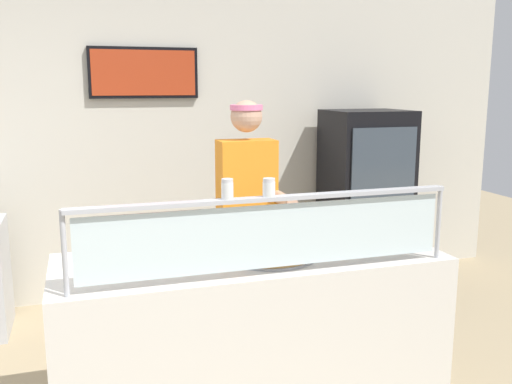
{
  "coord_description": "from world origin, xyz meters",
  "views": [
    {
      "loc": [
        0.19,
        -2.4,
        1.86
      ],
      "look_at": [
        1.08,
        0.42,
        1.29
      ],
      "focal_mm": 39.41,
      "sensor_mm": 36.0,
      "label": 1
    }
  ],
  "objects_px": {
    "pizza_tray": "(269,253)",
    "parmesan_shaker": "(227,190)",
    "drink_fridge": "(365,200)",
    "worker_figure": "(248,213)",
    "pizza_server": "(272,250)",
    "pepper_flake_shaker": "(269,189)"
  },
  "relations": [
    {
      "from": "parmesan_shaker",
      "to": "pepper_flake_shaker",
      "type": "bearing_deg",
      "value": 0.0
    },
    {
      "from": "parmesan_shaker",
      "to": "pepper_flake_shaker",
      "type": "relative_size",
      "value": 1.09
    },
    {
      "from": "pepper_flake_shaker",
      "to": "drink_fridge",
      "type": "relative_size",
      "value": 0.05
    },
    {
      "from": "worker_figure",
      "to": "drink_fridge",
      "type": "relative_size",
      "value": 1.08
    },
    {
      "from": "pizza_tray",
      "to": "worker_figure",
      "type": "relative_size",
      "value": 0.29
    },
    {
      "from": "pizza_server",
      "to": "worker_figure",
      "type": "relative_size",
      "value": 0.16
    },
    {
      "from": "worker_figure",
      "to": "drink_fridge",
      "type": "distance_m",
      "value": 1.72
    },
    {
      "from": "pizza_tray",
      "to": "parmesan_shaker",
      "type": "relative_size",
      "value": 5.4
    },
    {
      "from": "worker_figure",
      "to": "drink_fridge",
      "type": "bearing_deg",
      "value": 34.12
    },
    {
      "from": "parmesan_shaker",
      "to": "pizza_server",
      "type": "bearing_deg",
      "value": 40.63
    },
    {
      "from": "pizza_tray",
      "to": "worker_figure",
      "type": "height_order",
      "value": "worker_figure"
    },
    {
      "from": "pizza_server",
      "to": "drink_fridge",
      "type": "height_order",
      "value": "drink_fridge"
    },
    {
      "from": "pizza_server",
      "to": "drink_fridge",
      "type": "distance_m",
      "value": 2.34
    },
    {
      "from": "pizza_tray",
      "to": "worker_figure",
      "type": "distance_m",
      "value": 0.81
    },
    {
      "from": "pizza_server",
      "to": "drink_fridge",
      "type": "bearing_deg",
      "value": 63.13
    },
    {
      "from": "pizza_server",
      "to": "parmesan_shaker",
      "type": "relative_size",
      "value": 2.93
    },
    {
      "from": "pizza_tray",
      "to": "pizza_server",
      "type": "height_order",
      "value": "pizza_server"
    },
    {
      "from": "pizza_tray",
      "to": "parmesan_shaker",
      "type": "height_order",
      "value": "parmesan_shaker"
    },
    {
      "from": "pizza_server",
      "to": "parmesan_shaker",
      "type": "distance_m",
      "value": 0.57
    },
    {
      "from": "pepper_flake_shaker",
      "to": "parmesan_shaker",
      "type": "bearing_deg",
      "value": 180.0
    },
    {
      "from": "worker_figure",
      "to": "pizza_tray",
      "type": "bearing_deg",
      "value": -98.46
    },
    {
      "from": "drink_fridge",
      "to": "worker_figure",
      "type": "bearing_deg",
      "value": -145.88
    }
  ]
}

